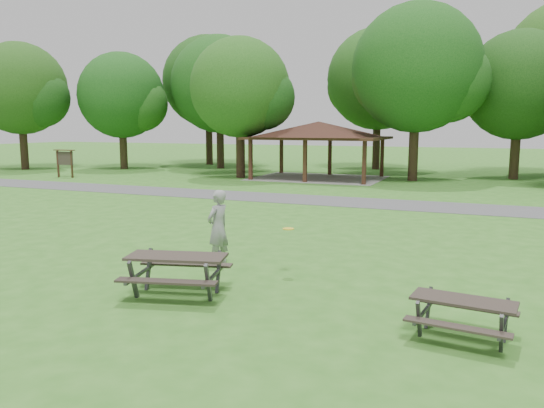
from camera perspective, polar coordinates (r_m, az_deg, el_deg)
The scene contains 16 objects.
ground at distance 12.24m, azimuth -11.72°, elevation -8.32°, with size 160.00×160.00×0.00m, color #347421.
asphalt_path at distance 24.81m, azimuth 6.76°, elevation 0.32°, with size 120.00×3.20×0.02m, color #4E4E51.
pavilion at distance 35.30m, azimuth 5.04°, elevation 7.72°, with size 8.60×7.01×3.76m.
notice_board at distance 38.48m, azimuth -21.42°, elevation 4.61°, with size 1.60×0.30×1.88m.
tree_row_a at distance 46.97m, azimuth -25.37°, elevation 10.90°, with size 7.56×7.20×9.97m.
tree_row_b at distance 44.76m, azimuth -15.79°, elevation 10.92°, with size 7.14×6.80×9.28m.
tree_row_c at distance 43.91m, azimuth -5.54°, elevation 12.38°, with size 8.19×7.80×10.67m.
tree_row_d at distance 35.82m, azimuth -3.33°, elevation 12.08°, with size 6.93×6.60×9.27m.
tree_row_e at distance 35.12m, azimuth 15.45°, elevation 13.52°, with size 8.40×8.00×11.02m.
tree_row_f at distance 38.27m, azimuth 25.18°, elevation 11.18°, with size 7.35×7.00×9.55m.
tree_deep_a at distance 48.45m, azimuth -6.76°, elevation 12.70°, with size 8.40×8.00×11.38m.
tree_deep_b at distance 43.65m, azimuth 11.49°, elevation 12.74°, with size 8.40×8.00×11.13m.
picnic_table_middle at distance 11.17m, azimuth -10.21°, elevation -6.46°, with size 2.36×2.07×0.88m.
picnic_table_far at distance 9.38m, azimuth 19.86°, elevation -10.56°, with size 1.77×1.49×0.71m.
frisbee_in_flight at distance 12.29m, azimuth 1.77°, elevation -2.68°, with size 0.33×0.33×0.02m.
frisbee_thrower at distance 13.37m, azimuth -5.83°, elevation -2.55°, with size 0.70×0.46×1.91m, color gray.
Camera 1 is at (6.68, -9.64, 3.50)m, focal length 35.00 mm.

